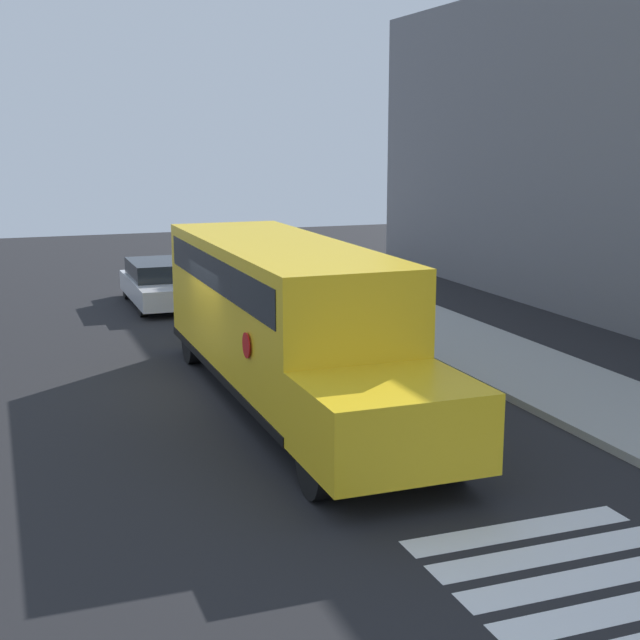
% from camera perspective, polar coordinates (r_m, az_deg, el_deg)
% --- Properties ---
extents(ground_plane, '(60.00, 60.00, 0.00)m').
position_cam_1_polar(ground_plane, '(18.48, -6.40, -4.26)').
color(ground_plane, black).
extents(sidewalk_strip, '(44.00, 3.00, 0.15)m').
position_cam_1_polar(sidewalk_strip, '(20.91, 11.16, -2.31)').
color(sidewalk_strip, '#9E9E99').
rests_on(sidewalk_strip, ground).
extents(crosswalk_stripes, '(4.70, 3.20, 0.01)m').
position_cam_1_polar(crosswalk_stripes, '(10.74, 18.83, -17.10)').
color(crosswalk_stripes, white).
rests_on(crosswalk_stripes, ground).
extents(school_bus, '(10.55, 2.57, 3.05)m').
position_cam_1_polar(school_bus, '(17.09, -2.29, 0.49)').
color(school_bus, yellow).
rests_on(school_bus, ground).
extents(parked_car, '(4.57, 1.87, 1.32)m').
position_cam_1_polar(parked_car, '(27.44, -10.15, 2.33)').
color(parked_car, silver).
rests_on(parked_car, ground).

